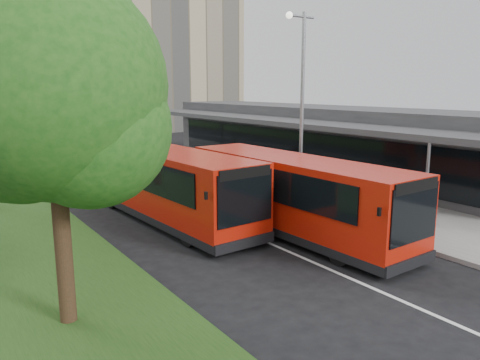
% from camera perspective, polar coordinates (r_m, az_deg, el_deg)
% --- Properties ---
extents(ground, '(120.00, 120.00, 0.00)m').
position_cam_1_polar(ground, '(16.73, 1.02, -6.62)').
color(ground, black).
rests_on(ground, ground).
extents(pavement, '(5.00, 80.00, 0.15)m').
position_cam_1_polar(pavement, '(36.67, -9.59, 3.13)').
color(pavement, slate).
rests_on(pavement, ground).
extents(lane_centre_line, '(0.12, 70.00, 0.01)m').
position_cam_1_polar(lane_centre_line, '(29.89, -15.94, 0.91)').
color(lane_centre_line, silver).
rests_on(lane_centre_line, ground).
extents(kerb_dashes, '(0.12, 56.00, 0.01)m').
position_cam_1_polar(kerb_dashes, '(34.72, -12.93, 2.44)').
color(kerb_dashes, silver).
rests_on(kerb_dashes, ground).
extents(office_block, '(22.00, 12.00, 18.00)m').
position_cam_1_polar(office_block, '(59.81, -11.96, 14.68)').
color(office_block, tan).
rests_on(office_block, ground).
extents(station_building, '(7.70, 26.00, 4.00)m').
position_cam_1_polar(station_building, '(29.22, 9.30, 5.00)').
color(station_building, '#2D2E30').
rests_on(station_building, ground).
extents(tree_near, '(4.65, 4.65, 7.48)m').
position_cam_1_polar(tree_near, '(10.26, -22.07, 8.76)').
color(tree_near, '#2E2112').
rests_on(tree_near, ground).
extents(lamp_post_near, '(1.44, 0.28, 8.00)m').
position_cam_1_polar(lamp_post_near, '(20.08, 7.41, 9.96)').
color(lamp_post_near, gray).
rests_on(lamp_post_near, pavement).
extents(lamp_post_far, '(1.44, 0.28, 8.00)m').
position_cam_1_polar(lamp_post_far, '(37.43, -13.80, 10.26)').
color(lamp_post_far, gray).
rests_on(lamp_post_far, pavement).
extents(bus_main, '(2.77, 9.70, 2.72)m').
position_cam_1_polar(bus_main, '(16.55, 6.53, -1.87)').
color(bus_main, '#AA1409').
rests_on(bus_main, ground).
extents(bus_second, '(3.02, 9.94, 2.78)m').
position_cam_1_polar(bus_second, '(18.32, -8.83, -0.57)').
color(bus_second, '#AA1409').
rests_on(bus_second, ground).
extents(litter_bin, '(0.61, 0.61, 1.01)m').
position_cam_1_polar(litter_bin, '(28.12, -2.51, 2.05)').
color(litter_bin, '#351D15').
rests_on(litter_bin, pavement).
extents(bollard, '(0.21, 0.21, 1.03)m').
position_cam_1_polar(bollard, '(35.12, -10.81, 3.71)').
color(bollard, '#D5CE0B').
rests_on(bollard, pavement).
extents(car_near, '(2.34, 3.99, 1.28)m').
position_cam_1_polar(car_near, '(52.31, -22.55, 5.43)').
color(car_near, '#621C0E').
rests_on(car_near, ground).
extents(car_far, '(2.37, 4.27, 1.33)m').
position_cam_1_polar(car_far, '(57.86, -27.05, 5.56)').
color(car_far, navy).
rests_on(car_far, ground).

